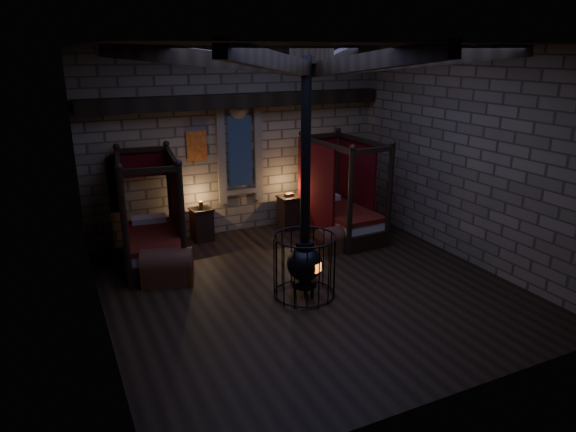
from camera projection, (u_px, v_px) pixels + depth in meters
name	position (u px, v px, depth m)	size (l,w,h in m)	color
room	(309.00, 74.00, 8.28)	(7.02, 7.02, 4.29)	black
bed_left	(152.00, 237.00, 10.28)	(1.35, 2.22, 2.20)	black
bed_right	(340.00, 212.00, 11.81)	(1.23, 2.19, 2.23)	black
trunk_left	(167.00, 267.00, 9.46)	(1.05, 0.84, 0.68)	#582C1B
trunk_right	(334.00, 240.00, 10.98)	(0.75, 0.49, 0.54)	#582C1B
nightstand_left	(202.00, 224.00, 11.51)	(0.51, 0.49, 0.92)	black
nightstand_right	(289.00, 212.00, 12.26)	(0.51, 0.49, 0.88)	black
stove	(305.00, 261.00, 8.84)	(1.09, 1.09, 4.05)	black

